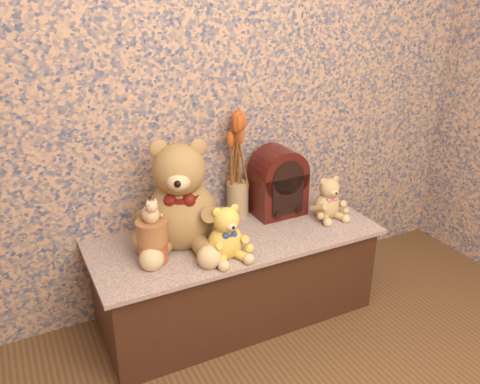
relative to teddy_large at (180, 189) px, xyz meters
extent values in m
cube|color=navy|center=(0.24, 0.22, 0.59)|extent=(3.00, 0.10, 2.60)
cube|color=#394B76|center=(0.24, -0.05, -0.49)|extent=(1.35, 0.56, 0.45)
cylinder|color=tan|center=(0.34, 0.13, -0.17)|extent=(0.12, 0.12, 0.18)
cylinder|color=#B67835|center=(-0.17, -0.10, -0.22)|extent=(0.12, 0.12, 0.09)
cylinder|color=tan|center=(-0.17, -0.10, -0.13)|extent=(0.15, 0.15, 0.10)
camera|label=1|loc=(-0.67, -1.91, 0.86)|focal=37.48mm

